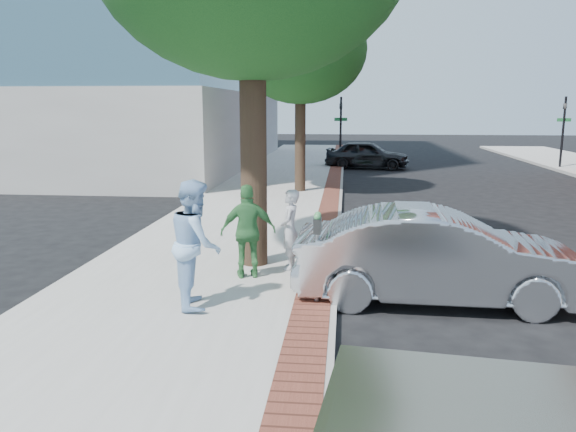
# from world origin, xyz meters

# --- Properties ---
(ground) EXTENTS (120.00, 120.00, 0.00)m
(ground) POSITION_xyz_m (0.00, 0.00, 0.00)
(ground) COLOR black
(ground) RESTS_ON ground
(sidewalk) EXTENTS (5.00, 60.00, 0.15)m
(sidewalk) POSITION_xyz_m (-1.50, 8.00, 0.07)
(sidewalk) COLOR #9E9991
(sidewalk) RESTS_ON ground
(brick_strip) EXTENTS (0.60, 60.00, 0.01)m
(brick_strip) POSITION_xyz_m (0.70, 8.00, 0.15)
(brick_strip) COLOR brown
(brick_strip) RESTS_ON sidewalk
(curb) EXTENTS (0.10, 60.00, 0.15)m
(curb) POSITION_xyz_m (1.05, 8.00, 0.07)
(curb) COLOR gray
(curb) RESTS_ON ground
(office_base) EXTENTS (18.20, 22.20, 4.00)m
(office_base) POSITION_xyz_m (-13.00, 22.00, 2.00)
(office_base) COLOR gray
(office_base) RESTS_ON ground
(signal_near) EXTENTS (0.70, 0.15, 3.80)m
(signal_near) POSITION_xyz_m (0.90, 22.00, 2.25)
(signal_near) COLOR black
(signal_near) RESTS_ON ground
(signal_far) EXTENTS (0.70, 0.15, 3.80)m
(signal_far) POSITION_xyz_m (12.50, 22.00, 2.25)
(signal_far) COLOR black
(signal_far) RESTS_ON ground
(tree_far) EXTENTS (4.80, 4.80, 7.14)m
(tree_far) POSITION_xyz_m (-0.50, 12.00, 5.30)
(tree_far) COLOR black
(tree_far) RESTS_ON sidewalk
(parking_meter) EXTENTS (0.12, 0.32, 1.47)m
(parking_meter) POSITION_xyz_m (0.77, -0.24, 1.21)
(parking_meter) COLOR gray
(parking_meter) RESTS_ON sidewalk
(person_gray) EXTENTS (0.40, 0.58, 1.56)m
(person_gray) POSITION_xyz_m (0.14, 1.61, 0.93)
(person_gray) COLOR #AFAFB4
(person_gray) RESTS_ON sidewalk
(person_officer) EXTENTS (1.00, 1.15, 2.02)m
(person_officer) POSITION_xyz_m (-1.12, -0.59, 1.16)
(person_officer) COLOR #9AC5EF
(person_officer) RESTS_ON sidewalk
(person_green) EXTENTS (1.09, 0.66, 1.74)m
(person_green) POSITION_xyz_m (-0.56, 0.97, 1.02)
(person_green) COLOR #387C40
(person_green) RESTS_ON sidewalk
(sedan_silver) EXTENTS (4.87, 1.83, 1.59)m
(sedan_silver) POSITION_xyz_m (2.78, 0.37, 0.79)
(sedan_silver) COLOR #B6B8BD
(sedan_silver) RESTS_ON ground
(bg_car) EXTENTS (4.61, 2.37, 1.50)m
(bg_car) POSITION_xyz_m (2.34, 21.43, 0.75)
(bg_car) COLOR black
(bg_car) RESTS_ON ground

